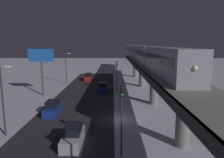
{
  "coord_description": "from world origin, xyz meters",
  "views": [
    {
      "loc": [
        0.49,
        26.28,
        9.85
      ],
      "look_at": [
        0.74,
        -17.22,
        2.51
      ],
      "focal_mm": 33.51,
      "sensor_mm": 36.0,
      "label": 1
    }
  ],
  "objects_px": {
    "sedan_red": "(88,77)",
    "traffic_light_near": "(122,111)",
    "traffic_light_mid": "(117,72)",
    "sedan_blue_2": "(53,109)",
    "subway_train": "(139,52)",
    "sedan_silver": "(73,136)",
    "sedan_blue": "(103,88)",
    "commercial_billboard": "(41,60)"
  },
  "relations": [
    {
      "from": "sedan_silver",
      "to": "traffic_light_near",
      "type": "distance_m",
      "value": 6.26
    },
    {
      "from": "sedan_blue_2",
      "to": "subway_train",
      "type": "bearing_deg",
      "value": -120.81
    },
    {
      "from": "subway_train",
      "to": "sedan_silver",
      "type": "distance_m",
      "value": 36.84
    },
    {
      "from": "sedan_red",
      "to": "traffic_light_mid",
      "type": "xyz_separation_m",
      "value": [
        -7.5,
        14.6,
        3.41
      ]
    },
    {
      "from": "commercial_billboard",
      "to": "subway_train",
      "type": "bearing_deg",
      "value": -144.74
    },
    {
      "from": "subway_train",
      "to": "sedan_blue_2",
      "type": "height_order",
      "value": "subway_train"
    },
    {
      "from": "commercial_billboard",
      "to": "traffic_light_mid",
      "type": "bearing_deg",
      "value": -171.51
    },
    {
      "from": "sedan_red",
      "to": "sedan_silver",
      "type": "xyz_separation_m",
      "value": [
        -2.8,
        36.9,
        0.01
      ]
    },
    {
      "from": "traffic_light_mid",
      "to": "sedan_red",
      "type": "bearing_deg",
      "value": -62.81
    },
    {
      "from": "commercial_billboard",
      "to": "sedan_silver",
      "type": "bearing_deg",
      "value": 115.67
    },
    {
      "from": "sedan_blue",
      "to": "traffic_light_mid",
      "type": "distance_m",
      "value": 4.5
    },
    {
      "from": "subway_train",
      "to": "traffic_light_near",
      "type": "distance_m",
      "value": 37.56
    },
    {
      "from": "sedan_red",
      "to": "sedan_blue_2",
      "type": "xyz_separation_m",
      "value": [
        1.8,
        27.97,
        0.01
      ]
    },
    {
      "from": "sedan_red",
      "to": "sedan_silver",
      "type": "distance_m",
      "value": 37.0
    },
    {
      "from": "sedan_red",
      "to": "sedan_blue_2",
      "type": "height_order",
      "value": "same"
    },
    {
      "from": "sedan_blue_2",
      "to": "traffic_light_mid",
      "type": "bearing_deg",
      "value": -124.82
    },
    {
      "from": "sedan_blue_2",
      "to": "commercial_billboard",
      "type": "xyz_separation_m",
      "value": [
        5.09,
        -11.23,
        6.03
      ]
    },
    {
      "from": "sedan_blue_2",
      "to": "sedan_blue",
      "type": "bearing_deg",
      "value": -114.73
    },
    {
      "from": "sedan_silver",
      "to": "traffic_light_mid",
      "type": "xyz_separation_m",
      "value": [
        -4.7,
        -22.3,
        3.4
      ]
    },
    {
      "from": "sedan_blue",
      "to": "commercial_billboard",
      "type": "xyz_separation_m",
      "value": [
        11.49,
        2.67,
        6.03
      ]
    },
    {
      "from": "sedan_blue_2",
      "to": "traffic_light_near",
      "type": "height_order",
      "value": "traffic_light_near"
    },
    {
      "from": "sedan_red",
      "to": "sedan_blue_2",
      "type": "relative_size",
      "value": 1.07
    },
    {
      "from": "sedan_blue",
      "to": "traffic_light_near",
      "type": "xyz_separation_m",
      "value": [
        -2.9,
        25.18,
        3.4
      ]
    },
    {
      "from": "sedan_blue",
      "to": "commercial_billboard",
      "type": "relative_size",
      "value": 0.46
    },
    {
      "from": "sedan_silver",
      "to": "traffic_light_mid",
      "type": "distance_m",
      "value": 23.04
    },
    {
      "from": "subway_train",
      "to": "traffic_light_mid",
      "type": "xyz_separation_m",
      "value": [
        5.98,
        12.26,
        -3.59
      ]
    },
    {
      "from": "sedan_red",
      "to": "traffic_light_mid",
      "type": "bearing_deg",
      "value": 117.19
    },
    {
      "from": "sedan_red",
      "to": "traffic_light_near",
      "type": "relative_size",
      "value": 0.69
    },
    {
      "from": "subway_train",
      "to": "sedan_silver",
      "type": "height_order",
      "value": "subway_train"
    },
    {
      "from": "sedan_red",
      "to": "traffic_light_mid",
      "type": "relative_size",
      "value": 0.69
    },
    {
      "from": "sedan_blue",
      "to": "traffic_light_near",
      "type": "distance_m",
      "value": 25.57
    },
    {
      "from": "subway_train",
      "to": "traffic_light_mid",
      "type": "height_order",
      "value": "subway_train"
    },
    {
      "from": "traffic_light_near",
      "to": "commercial_billboard",
      "type": "xyz_separation_m",
      "value": [
        14.39,
        -22.51,
        2.63
      ]
    },
    {
      "from": "subway_train",
      "to": "sedan_blue",
      "type": "relative_size",
      "value": 17.94
    },
    {
      "from": "traffic_light_near",
      "to": "traffic_light_mid",
      "type": "xyz_separation_m",
      "value": [
        0.0,
        -24.65,
        0.0
      ]
    },
    {
      "from": "subway_train",
      "to": "sedan_silver",
      "type": "xyz_separation_m",
      "value": [
        10.68,
        34.56,
        -6.99
      ]
    },
    {
      "from": "sedan_red",
      "to": "traffic_light_near",
      "type": "distance_m",
      "value": 40.11
    },
    {
      "from": "traffic_light_mid",
      "to": "sedan_blue",
      "type": "bearing_deg",
      "value": -10.27
    },
    {
      "from": "sedan_blue_2",
      "to": "traffic_light_near",
      "type": "xyz_separation_m",
      "value": [
        -9.3,
        11.28,
        3.4
      ]
    },
    {
      "from": "sedan_blue_2",
      "to": "traffic_light_near",
      "type": "bearing_deg",
      "value": 129.5
    },
    {
      "from": "sedan_blue_2",
      "to": "commercial_billboard",
      "type": "relative_size",
      "value": 0.47
    },
    {
      "from": "subway_train",
      "to": "traffic_light_mid",
      "type": "relative_size",
      "value": 11.57
    }
  ]
}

